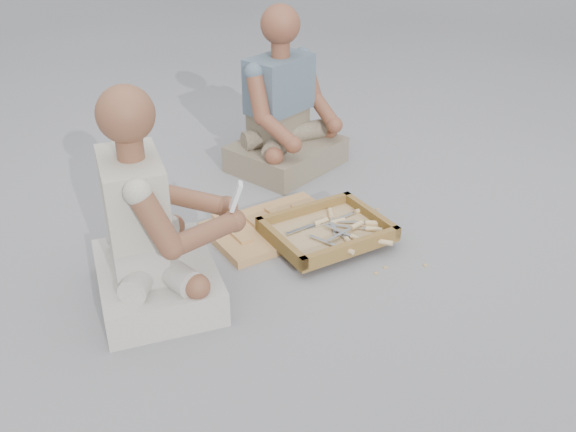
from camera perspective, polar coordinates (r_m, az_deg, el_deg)
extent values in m
plane|color=gray|center=(2.47, 1.32, -7.34)|extent=(60.00, 60.00, 0.00)
cube|color=olive|center=(2.87, -1.27, -1.00)|extent=(0.66, 0.54, 0.04)
cube|color=brown|center=(2.78, 3.48, -1.61)|extent=(0.58, 0.52, 0.01)
cube|color=brown|center=(2.89, 1.51, 0.54)|extent=(0.48, 0.17, 0.05)
cube|color=brown|center=(2.63, 5.68, -2.77)|extent=(0.48, 0.17, 0.05)
cube|color=brown|center=(2.88, 7.33, 0.15)|extent=(0.14, 0.39, 0.05)
cube|color=brown|center=(2.66, -0.67, -2.33)|extent=(0.14, 0.39, 0.05)
cube|color=tan|center=(2.77, 3.48, -1.41)|extent=(0.51, 0.44, 0.01)
cube|color=silver|center=(2.76, 4.44, -1.27)|extent=(0.04, 0.15, 0.00)
cylinder|color=tan|center=(2.68, 5.55, -2.37)|extent=(0.03, 0.07, 0.02)
cube|color=silver|center=(2.76, 1.12, -1.16)|extent=(0.15, 0.07, 0.00)
cylinder|color=tan|center=(2.82, 2.94, -0.51)|extent=(0.07, 0.05, 0.02)
cube|color=silver|center=(2.74, 4.44, -1.25)|extent=(0.09, 0.13, 0.00)
cylinder|color=tan|center=(2.69, 6.26, -2.07)|extent=(0.06, 0.07, 0.02)
cube|color=silver|center=(2.72, 6.32, -1.91)|extent=(0.13, 0.09, 0.00)
cylinder|color=tan|center=(2.70, 8.58, -2.31)|extent=(0.07, 0.06, 0.02)
cube|color=silver|center=(2.79, 4.05, -0.87)|extent=(0.04, 0.15, 0.00)
cylinder|color=tan|center=(2.89, 3.80, 0.23)|extent=(0.04, 0.07, 0.02)
cube|color=silver|center=(2.83, 5.38, -0.53)|extent=(0.15, 0.06, 0.00)
cylinder|color=tan|center=(2.84, 7.60, -0.61)|extent=(0.07, 0.04, 0.02)
cube|color=silver|center=(2.87, 4.92, -0.10)|extent=(0.14, 0.07, 0.00)
cylinder|color=tan|center=(2.93, 6.52, 0.55)|extent=(0.07, 0.05, 0.02)
cube|color=silver|center=(2.79, 5.41, -0.95)|extent=(0.14, 0.08, 0.00)
cylinder|color=tan|center=(2.79, 7.65, -1.19)|extent=(0.07, 0.05, 0.02)
cube|color=silver|center=(2.71, 4.62, -1.62)|extent=(0.14, 0.09, 0.00)
cylinder|color=tan|center=(2.79, 6.13, -0.80)|extent=(0.07, 0.05, 0.02)
cube|color=silver|center=(2.68, 3.23, -2.24)|extent=(0.10, 0.13, 0.00)
cylinder|color=tan|center=(2.63, 5.21, -3.00)|extent=(0.06, 0.07, 0.02)
cube|color=silver|center=(2.79, 2.44, -0.95)|extent=(0.15, 0.04, 0.00)
cylinder|color=tan|center=(2.84, 4.43, -0.48)|extent=(0.07, 0.03, 0.02)
cube|color=tan|center=(2.66, 8.67, -4.55)|extent=(0.02, 0.02, 0.00)
cube|color=tan|center=(2.97, 5.67, -0.51)|extent=(0.02, 0.02, 0.00)
cube|color=tan|center=(3.09, 7.97, 0.61)|extent=(0.02, 0.02, 0.00)
cube|color=tan|center=(2.62, 7.84, -5.07)|extent=(0.02, 0.02, 0.00)
cube|color=tan|center=(2.92, -3.54, -0.92)|extent=(0.02, 0.02, 0.00)
cube|color=tan|center=(3.02, 8.54, -0.13)|extent=(0.02, 0.02, 0.00)
cube|color=tan|center=(2.93, -1.92, -0.75)|extent=(0.02, 0.02, 0.00)
cube|color=tan|center=(2.71, 12.12, -4.31)|extent=(0.02, 0.02, 0.00)
cube|color=tan|center=(3.06, 2.19, 0.62)|extent=(0.02, 0.02, 0.00)
cube|color=tan|center=(3.12, 1.01, 1.25)|extent=(0.02, 0.02, 0.00)
cube|color=tan|center=(2.77, 5.35, -2.84)|extent=(0.02, 0.02, 0.00)
cube|color=tan|center=(2.92, -0.97, -0.87)|extent=(0.02, 0.02, 0.00)
cube|color=tan|center=(2.91, 7.22, -1.19)|extent=(0.02, 0.02, 0.00)
cube|color=#B9B6AC|center=(2.49, -11.52, -5.67)|extent=(0.47, 0.57, 0.14)
cube|color=#B9B6AC|center=(2.40, -13.18, -2.91)|extent=(0.21, 0.31, 0.17)
cube|color=#BCB7A6|center=(2.29, -13.58, 1.82)|extent=(0.23, 0.35, 0.28)
sphere|color=brown|center=(2.18, -14.25, 8.78)|extent=(0.19, 0.19, 0.19)
sphere|color=brown|center=(2.45, -5.47, 0.79)|extent=(0.09, 0.09, 0.09)
sphere|color=brown|center=(2.36, -4.79, -0.43)|extent=(0.09, 0.09, 0.09)
cube|color=gray|center=(3.46, -0.15, 5.50)|extent=(0.70, 0.67, 0.14)
cube|color=gray|center=(3.43, -0.87, 8.12)|extent=(0.35, 0.33, 0.17)
cube|color=#4E616C|center=(3.35, -0.78, 11.67)|extent=(0.40, 0.37, 0.28)
sphere|color=brown|center=(3.27, -0.69, 16.67)|extent=(0.20, 0.20, 0.20)
sphere|color=brown|center=(3.41, 4.15, 8.07)|extent=(0.09, 0.09, 0.09)
sphere|color=brown|center=(3.16, 0.46, 6.38)|extent=(0.09, 0.09, 0.09)
cube|color=white|center=(2.31, -4.64, 1.73)|extent=(0.06, 0.05, 0.11)
cube|color=black|center=(2.31, -4.65, 1.95)|extent=(0.02, 0.04, 0.04)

